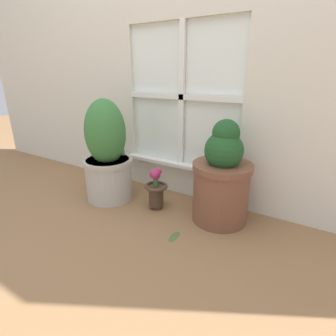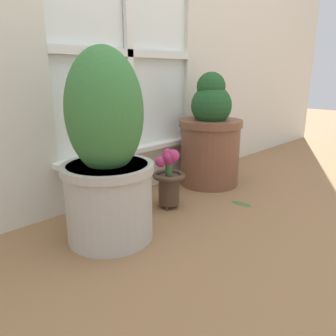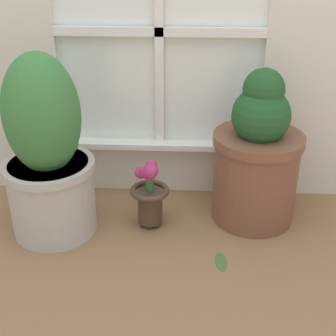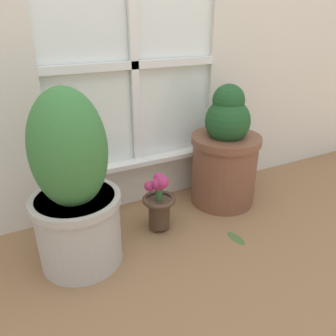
{
  "view_description": "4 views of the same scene",
  "coord_description": "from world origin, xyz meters",
  "views": [
    {
      "loc": [
        0.87,
        -1.07,
        0.86
      ],
      "look_at": [
        0.05,
        0.26,
        0.29
      ],
      "focal_mm": 28.0,
      "sensor_mm": 36.0,
      "label": 1
    },
    {
      "loc": [
        -1.06,
        -0.79,
        0.61
      ],
      "look_at": [
        -0.02,
        0.24,
        0.19
      ],
      "focal_mm": 35.0,
      "sensor_mm": 36.0,
      "label": 2
    },
    {
      "loc": [
        0.13,
        -1.34,
        1.07
      ],
      "look_at": [
        0.05,
        0.21,
        0.27
      ],
      "focal_mm": 50.0,
      "sensor_mm": 36.0,
      "label": 3
    },
    {
      "loc": [
        -0.57,
        -0.93,
        0.91
      ],
      "look_at": [
        0.04,
        0.26,
        0.29
      ],
      "focal_mm": 35.0,
      "sensor_mm": 36.0,
      "label": 4
    }
  ],
  "objects": [
    {
      "name": "ground_plane",
      "position": [
        0.0,
        0.0,
        0.0
      ],
      "size": [
        10.0,
        10.0,
        0.0
      ],
      "primitive_type": "plane",
      "color": "olive"
    },
    {
      "name": "wall_with_window",
      "position": [
        0.0,
        0.53,
        1.27
      ],
      "size": [
        4.4,
        0.1,
        2.5
      ],
      "color": "silver",
      "rests_on": "ground_plane"
    },
    {
      "name": "potted_plant_left",
      "position": [
        -0.39,
        0.18,
        0.32
      ],
      "size": [
        0.34,
        0.34,
        0.71
      ],
      "color": "#B7B2A8",
      "rests_on": "ground_plane"
    },
    {
      "name": "potted_plant_right",
      "position": [
        0.39,
        0.31,
        0.27
      ],
      "size": [
        0.35,
        0.35,
        0.62
      ],
      "color": "brown",
      "rests_on": "ground_plane"
    },
    {
      "name": "flower_vase",
      "position": [
        -0.02,
        0.23,
        0.15
      ],
      "size": [
        0.15,
        0.15,
        0.28
      ],
      "color": "#473323",
      "rests_on": "ground_plane"
    },
    {
      "name": "fallen_leaf",
      "position": [
        0.25,
        -0.0,
        0.0
      ],
      "size": [
        0.05,
        0.11,
        0.01
      ],
      "color": "#476633",
      "rests_on": "ground_plane"
    }
  ]
}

